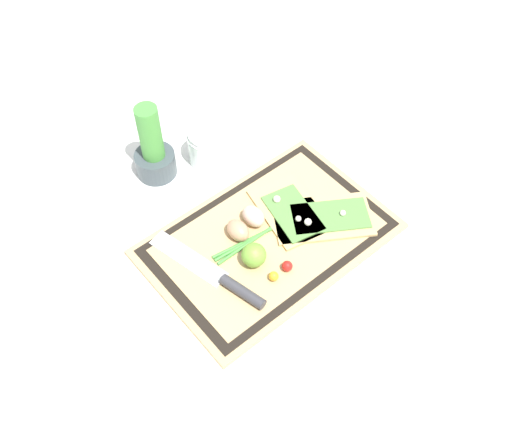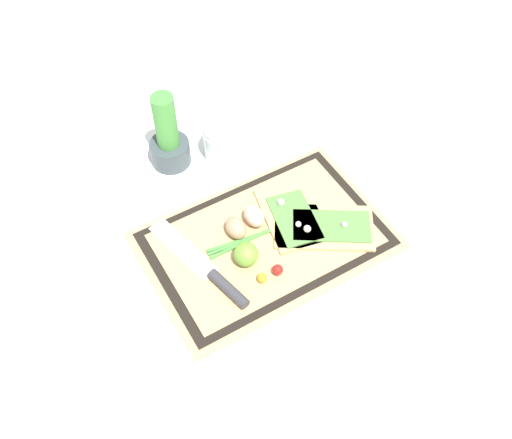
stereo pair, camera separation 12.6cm
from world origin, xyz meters
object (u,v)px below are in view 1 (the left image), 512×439
(pizza_slice_near, at_px, (325,218))
(egg_pink, at_px, (253,217))
(knife, at_px, (225,281))
(lime, at_px, (254,255))
(sauce_jar, at_px, (208,148))
(pizza_slice_far, at_px, (290,211))
(cherry_tomato_yellow, at_px, (274,276))
(herb_pot, at_px, (154,152))
(cherry_tomato_red, at_px, (287,266))
(egg_brown, at_px, (238,230))

(pizza_slice_near, distance_m, egg_pink, 0.15)
(knife, xyz_separation_m, lime, (0.08, 0.00, 0.02))
(sauce_jar, bearing_deg, pizza_slice_far, -82.84)
(pizza_slice_near, bearing_deg, pizza_slice_far, 125.38)
(pizza_slice_far, bearing_deg, cherry_tomato_yellow, -142.99)
(herb_pot, bearing_deg, sauce_jar, -21.78)
(cherry_tomato_red, relative_size, sauce_jar, 0.24)
(egg_pink, xyz_separation_m, lime, (-0.06, -0.08, 0.01))
(pizza_slice_far, height_order, cherry_tomato_red, pizza_slice_far)
(knife, distance_m, lime, 0.08)
(pizza_slice_near, height_order, lime, lime)
(egg_pink, bearing_deg, sauce_jar, 77.60)
(herb_pot, bearing_deg, egg_pink, -75.76)
(knife, xyz_separation_m, egg_brown, (0.09, 0.07, 0.01))
(pizza_slice_near, relative_size, lime, 4.69)
(lime, bearing_deg, pizza_slice_far, 18.76)
(pizza_slice_near, height_order, cherry_tomato_yellow, pizza_slice_near)
(knife, height_order, sauce_jar, sauce_jar)
(cherry_tomato_red, bearing_deg, pizza_slice_far, 45.50)
(lime, xyz_separation_m, cherry_tomato_red, (0.04, -0.06, -0.01))
(cherry_tomato_red, distance_m, cherry_tomato_yellow, 0.04)
(pizza_slice_far, relative_size, cherry_tomato_yellow, 9.98)
(knife, xyz_separation_m, herb_pot, (0.07, 0.35, 0.04))
(pizza_slice_near, bearing_deg, egg_pink, 143.16)
(sauce_jar, bearing_deg, herb_pot, 158.22)
(pizza_slice_near, distance_m, herb_pot, 0.41)
(pizza_slice_far, xyz_separation_m, cherry_tomato_yellow, (-0.14, -0.10, 0.00))
(cherry_tomato_yellow, bearing_deg, pizza_slice_near, 13.21)
(pizza_slice_far, height_order, herb_pot, herb_pot)
(pizza_slice_near, distance_m, cherry_tomato_yellow, 0.19)
(pizza_slice_near, relative_size, knife, 0.85)
(pizza_slice_near, xyz_separation_m, lime, (-0.19, 0.01, 0.02))
(knife, relative_size, cherry_tomato_red, 12.58)
(pizza_slice_near, distance_m, cherry_tomato_red, 0.15)
(pizza_slice_far, xyz_separation_m, lime, (-0.14, -0.05, 0.02))
(herb_pot, bearing_deg, knife, -101.61)
(knife, relative_size, egg_pink, 5.00)
(sauce_jar, bearing_deg, knife, -121.85)
(egg_pink, bearing_deg, cherry_tomato_yellow, -113.56)
(pizza_slice_near, bearing_deg, sauce_jar, 103.57)
(pizza_slice_near, xyz_separation_m, egg_brown, (-0.17, 0.08, 0.01))
(egg_brown, xyz_separation_m, egg_pink, (0.05, 0.01, 0.00))
(pizza_slice_far, relative_size, sauce_jar, 2.20)
(egg_brown, xyz_separation_m, lime, (-0.02, -0.07, 0.01))
(knife, relative_size, lime, 5.49)
(pizza_slice_near, xyz_separation_m, cherry_tomato_yellow, (-0.18, -0.04, 0.00))
(egg_pink, xyz_separation_m, cherry_tomato_yellow, (-0.06, -0.13, -0.01))
(pizza_slice_far, relative_size, egg_pink, 3.58)
(sauce_jar, bearing_deg, pizza_slice_near, -76.43)
(pizza_slice_far, distance_m, egg_brown, 0.13)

